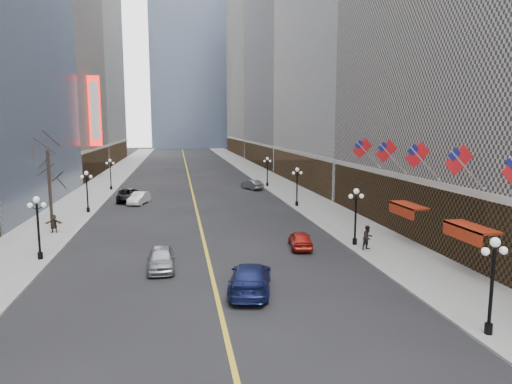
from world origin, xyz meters
name	(u,v)px	position (x,y,z in m)	size (l,w,h in m)	color
sidewalk_east	(276,183)	(14.00, 70.00, 0.07)	(6.00, 230.00, 0.15)	gray
sidewalk_west	(100,187)	(-14.00, 70.00, 0.07)	(6.00, 230.00, 0.15)	gray
lane_line	(189,178)	(0.00, 80.00, 0.01)	(0.25, 200.00, 0.02)	gold
bldg_east_c	(309,64)	(29.88, 106.00, 24.18)	(26.60, 40.60, 48.80)	gray
bldg_east_d	(273,59)	(29.90, 149.00, 31.17)	(26.60, 46.60, 62.80)	#9D9382
bldg_west_c	(16,37)	(-29.88, 87.00, 25.19)	(26.60, 30.60, 50.80)	#9D9382
bldg_west_d	(60,17)	(-29.92, 121.00, 36.17)	(26.60, 38.60, 72.80)	silver
streetlamp_east_0	(493,276)	(11.80, 14.00, 2.90)	(1.26, 0.44, 4.52)	black
streetlamp_east_1	(356,211)	(11.80, 30.00, 2.90)	(1.26, 0.44, 4.52)	black
streetlamp_east_2	(297,183)	(11.80, 48.00, 2.90)	(1.26, 0.44, 4.52)	black
streetlamp_east_3	(267,168)	(11.80, 66.00, 2.90)	(1.26, 0.44, 4.52)	black
streetlamp_west_1	(38,221)	(-11.80, 30.00, 2.90)	(1.26, 0.44, 4.52)	black
streetlamp_west_2	(87,187)	(-11.80, 48.00, 2.90)	(1.26, 0.44, 4.52)	black
streetlamp_west_3	(110,171)	(-11.80, 66.00, 2.90)	(1.26, 0.44, 4.52)	black
flag_2	(461,163)	(15.31, 22.00, 7.29)	(2.87, 0.12, 2.87)	#B2B2B7
flag_3	(419,157)	(15.31, 27.00, 7.29)	(2.87, 0.12, 2.87)	#B2B2B7
flag_4	(388,153)	(15.31, 32.00, 7.29)	(2.87, 0.12, 2.87)	#B2B2B7
flag_5	(364,150)	(15.31, 37.00, 7.29)	(2.87, 0.12, 2.87)	#B2B2B7
awning_b	(468,229)	(16.11, 22.00, 3.08)	(1.40, 4.00, 0.93)	#9B2710
awning_c	(406,207)	(16.11, 30.00, 3.08)	(1.40, 4.00, 0.93)	#9B2710
theatre_marquee	(95,111)	(-15.88, 80.00, 12.00)	(2.00, 0.55, 12.00)	red
tree_west_far	(48,163)	(-13.50, 40.00, 6.24)	(3.60, 3.60, 7.92)	#2D231C
car_nb_near	(161,258)	(-3.25, 26.63, 0.75)	(1.78, 4.43, 1.51)	#96989D
car_nb_mid	(139,198)	(-6.75, 53.29, 0.72)	(1.53, 4.40, 1.45)	silver
car_nb_far	(128,195)	(-8.32, 55.43, 0.79)	(2.64, 5.72, 1.59)	black
car_sb_near	(250,278)	(2.00, 21.53, 0.83)	(2.33, 5.72, 1.66)	#151D50
car_sb_mid	(300,239)	(7.37, 30.22, 0.69)	(1.64, 4.07, 1.39)	#9D1911
car_sb_far	(252,185)	(9.00, 63.59, 0.74)	(1.57, 4.49, 1.48)	#565B5E
ped_east_walk	(368,238)	(12.19, 28.41, 1.09)	(0.91, 0.50, 1.88)	black
ped_west_far	(54,224)	(-12.92, 38.35, 0.97)	(1.52, 0.44, 1.64)	black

